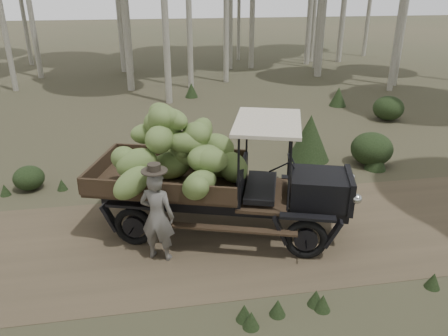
% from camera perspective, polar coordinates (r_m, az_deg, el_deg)
% --- Properties ---
extents(ground, '(120.00, 120.00, 0.00)m').
position_cam_1_polar(ground, '(9.27, -2.28, -9.25)').
color(ground, '#473D2B').
rests_on(ground, ground).
extents(dirt_track, '(70.00, 4.00, 0.01)m').
position_cam_1_polar(dirt_track, '(9.27, -2.29, -9.23)').
color(dirt_track, brown).
rests_on(dirt_track, ground).
extents(banana_truck, '(5.66, 3.37, 2.81)m').
position_cam_1_polar(banana_truck, '(8.96, -3.31, 1.27)').
color(banana_truck, black).
rests_on(banana_truck, ground).
extents(farmer, '(0.78, 0.67, 1.98)m').
position_cam_1_polar(farmer, '(8.31, -8.71, -6.13)').
color(farmer, '#625F59').
rests_on(farmer, ground).
extents(undergrowth, '(21.41, 25.00, 1.38)m').
position_cam_1_polar(undergrowth, '(7.67, 11.66, -13.00)').
color(undergrowth, '#233319').
rests_on(undergrowth, ground).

